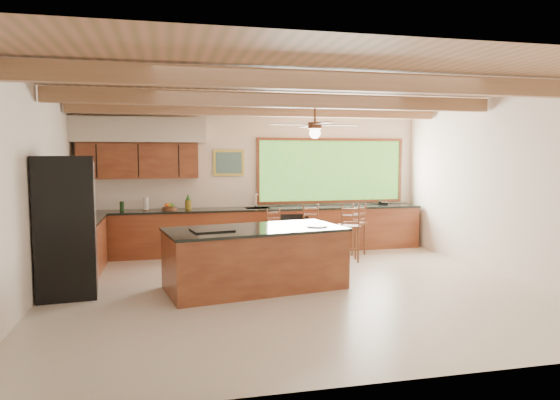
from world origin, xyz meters
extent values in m
plane|color=beige|center=(0.00, 0.00, 0.00)|extent=(7.20, 7.20, 0.00)
cube|color=#F1E1D0|center=(0.00, 3.25, 1.50)|extent=(7.20, 0.04, 3.00)
cube|color=#F1E1D0|center=(0.00, -3.25, 1.50)|extent=(7.20, 0.04, 3.00)
cube|color=#F1E1D0|center=(-3.60, 0.00, 1.50)|extent=(0.04, 6.50, 3.00)
cube|color=#F1E1D0|center=(3.60, 0.00, 1.50)|extent=(0.04, 6.50, 3.00)
cube|color=#A56D52|center=(0.00, 0.00, 3.00)|extent=(7.20, 6.50, 0.04)
cube|color=#996E4C|center=(0.00, -1.60, 2.86)|extent=(7.10, 0.15, 0.22)
cube|color=#996E4C|center=(0.00, 0.50, 2.86)|extent=(7.10, 0.15, 0.22)
cube|color=#996E4C|center=(0.00, 2.30, 2.86)|extent=(7.10, 0.15, 0.22)
cube|color=brown|center=(-2.35, 3.06, 1.90)|extent=(2.30, 0.35, 0.70)
cube|color=beige|center=(-2.35, 2.99, 2.50)|extent=(2.60, 0.50, 0.48)
cylinder|color=#FFEABF|center=(-3.05, 2.99, 2.27)|extent=(0.10, 0.10, 0.01)
cylinder|color=#FFEABF|center=(-1.65, 2.99, 2.27)|extent=(0.10, 0.10, 0.01)
cube|color=#76B03F|center=(1.70, 3.22, 1.67)|extent=(3.20, 0.04, 1.30)
cube|color=gold|center=(-0.55, 3.22, 1.85)|extent=(0.64, 0.03, 0.54)
cube|color=#3A694B|center=(-0.55, 3.20, 1.85)|extent=(0.54, 0.01, 0.44)
cube|color=brown|center=(0.00, 2.91, 0.44)|extent=(7.00, 0.65, 0.88)
cube|color=black|center=(0.00, 2.91, 0.90)|extent=(7.04, 0.69, 0.04)
cube|color=brown|center=(-3.26, 1.35, 0.44)|extent=(0.65, 2.35, 0.88)
cube|color=black|center=(-3.26, 1.35, 0.90)|extent=(0.69, 2.39, 0.04)
cube|color=black|center=(0.70, 2.58, 0.42)|extent=(0.60, 0.02, 0.78)
cube|color=silver|center=(0.00, 2.91, 0.91)|extent=(0.50, 0.38, 0.03)
cylinder|color=silver|center=(0.00, 3.11, 1.07)|extent=(0.03, 0.03, 0.30)
cylinder|color=silver|center=(0.00, 3.01, 1.20)|extent=(0.03, 0.20, 0.03)
cylinder|color=silver|center=(-2.23, 2.95, 1.05)|extent=(0.11, 0.11, 0.26)
cylinder|color=#183917|center=(-2.67, 2.93, 1.01)|extent=(0.05, 0.05, 0.19)
cylinder|color=#183917|center=(-2.71, 3.01, 1.01)|extent=(0.05, 0.05, 0.18)
cube|color=black|center=(2.80, 2.92, 0.97)|extent=(0.25, 0.23, 0.09)
cube|color=brown|center=(-0.55, 0.12, 0.44)|extent=(2.76, 1.63, 0.88)
cube|color=black|center=(-0.55, 0.12, 0.90)|extent=(2.81, 1.68, 0.04)
cube|color=black|center=(-1.20, 0.01, 0.93)|extent=(0.65, 0.55, 0.02)
cylinder|color=silver|center=(0.41, 0.06, 0.93)|extent=(0.32, 0.32, 0.02)
cube|color=black|center=(-3.22, 0.30, 1.00)|extent=(0.85, 0.83, 2.00)
cube|color=silver|center=(-2.83, 0.30, 1.00)|extent=(0.03, 0.06, 1.84)
cube|color=brown|center=(0.96, 2.45, 0.63)|extent=(0.37, 0.37, 0.04)
cylinder|color=brown|center=(0.82, 2.30, 0.30)|extent=(0.04, 0.04, 0.61)
cylinder|color=brown|center=(1.11, 2.30, 0.30)|extent=(0.04, 0.04, 0.61)
cylinder|color=brown|center=(0.82, 2.60, 0.30)|extent=(0.04, 0.04, 0.61)
cylinder|color=brown|center=(1.11, 2.60, 0.30)|extent=(0.04, 0.04, 0.61)
cube|color=brown|center=(0.17, 2.45, 0.59)|extent=(0.43, 0.43, 0.04)
cylinder|color=brown|center=(0.03, 2.31, 0.28)|extent=(0.03, 0.03, 0.57)
cylinder|color=brown|center=(0.30, 2.31, 0.28)|extent=(0.03, 0.03, 0.57)
cylinder|color=brown|center=(0.03, 2.59, 0.28)|extent=(0.03, 0.03, 0.57)
cylinder|color=brown|center=(0.30, 2.59, 0.28)|extent=(0.03, 0.03, 0.57)
cube|color=brown|center=(1.53, 1.64, 0.67)|extent=(0.47, 0.47, 0.04)
cylinder|color=brown|center=(1.37, 1.48, 0.32)|extent=(0.04, 0.04, 0.65)
cylinder|color=brown|center=(1.68, 1.48, 0.32)|extent=(0.04, 0.04, 0.65)
cylinder|color=brown|center=(1.37, 1.79, 0.32)|extent=(0.04, 0.04, 0.65)
cylinder|color=brown|center=(1.68, 1.79, 0.32)|extent=(0.04, 0.04, 0.65)
cube|color=brown|center=(1.89, 2.27, 0.63)|extent=(0.45, 0.45, 0.04)
cylinder|color=brown|center=(1.74, 2.13, 0.31)|extent=(0.04, 0.04, 0.61)
cylinder|color=brown|center=(2.04, 2.13, 0.31)|extent=(0.04, 0.04, 0.61)
cylinder|color=brown|center=(1.74, 2.42, 0.31)|extent=(0.04, 0.04, 0.61)
cylinder|color=brown|center=(2.04, 2.42, 0.31)|extent=(0.04, 0.04, 0.61)
camera|label=1|loc=(-1.83, -7.18, 2.00)|focal=32.00mm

